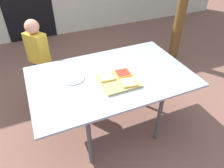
{
  "coord_description": "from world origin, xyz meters",
  "views": [
    {
      "loc": [
        -0.64,
        -1.5,
        1.83
      ],
      "look_at": [
        0.01,
        0.0,
        0.59
      ],
      "focal_mm": 33.41,
      "sensor_mm": 36.0,
      "label": 1
    }
  ],
  "objects_px": {
    "cutting_board": "(118,81)",
    "plate_white_left": "(73,78)",
    "dining_table": "(111,80)",
    "pizza_slice_near_right": "(129,82)",
    "pizza_slice_far_right": "(123,73)",
    "child_left": "(39,57)",
    "pizza_slice_far_left": "(106,77)"
  },
  "relations": [
    {
      "from": "cutting_board",
      "to": "plate_white_left",
      "type": "xyz_separation_m",
      "value": [
        -0.36,
        0.21,
        -0.01
      ]
    },
    {
      "from": "dining_table",
      "to": "pizza_slice_near_right",
      "type": "height_order",
      "value": "pizza_slice_near_right"
    },
    {
      "from": "dining_table",
      "to": "pizza_slice_near_right",
      "type": "relative_size",
      "value": 9.77
    },
    {
      "from": "dining_table",
      "to": "cutting_board",
      "type": "bearing_deg",
      "value": -79.47
    },
    {
      "from": "pizza_slice_far_right",
      "to": "plate_white_left",
      "type": "height_order",
      "value": "pizza_slice_far_right"
    },
    {
      "from": "pizza_slice_far_right",
      "to": "plate_white_left",
      "type": "xyz_separation_m",
      "value": [
        -0.45,
        0.13,
        -0.02
      ]
    },
    {
      "from": "pizza_slice_far_right",
      "to": "child_left",
      "type": "height_order",
      "value": "child_left"
    },
    {
      "from": "child_left",
      "to": "dining_table",
      "type": "bearing_deg",
      "value": -54.76
    },
    {
      "from": "cutting_board",
      "to": "pizza_slice_far_left",
      "type": "xyz_separation_m",
      "value": [
        -0.08,
        0.08,
        0.02
      ]
    },
    {
      "from": "cutting_board",
      "to": "child_left",
      "type": "xyz_separation_m",
      "value": [
        -0.6,
        0.93,
        -0.1
      ]
    },
    {
      "from": "dining_table",
      "to": "child_left",
      "type": "xyz_separation_m",
      "value": [
        -0.58,
        0.81,
        -0.04
      ]
    },
    {
      "from": "pizza_slice_far_left",
      "to": "dining_table",
      "type": "bearing_deg",
      "value": 32.81
    },
    {
      "from": "cutting_board",
      "to": "plate_white_left",
      "type": "bearing_deg",
      "value": 150.27
    },
    {
      "from": "dining_table",
      "to": "child_left",
      "type": "bearing_deg",
      "value": 125.24
    },
    {
      "from": "pizza_slice_far_left",
      "to": "child_left",
      "type": "xyz_separation_m",
      "value": [
        -0.51,
        0.86,
        -0.12
      ]
    },
    {
      "from": "pizza_slice_far_right",
      "to": "child_left",
      "type": "distance_m",
      "value": 1.1
    },
    {
      "from": "plate_white_left",
      "to": "child_left",
      "type": "relative_size",
      "value": 0.2
    },
    {
      "from": "cutting_board",
      "to": "pizza_slice_far_right",
      "type": "height_order",
      "value": "pizza_slice_far_right"
    },
    {
      "from": "pizza_slice_near_right",
      "to": "child_left",
      "type": "distance_m",
      "value": 1.22
    },
    {
      "from": "cutting_board",
      "to": "pizza_slice_far_left",
      "type": "relative_size",
      "value": 2.25
    },
    {
      "from": "dining_table",
      "to": "pizza_slice_far_left",
      "type": "bearing_deg",
      "value": -147.19
    },
    {
      "from": "dining_table",
      "to": "pizza_slice_near_right",
      "type": "xyz_separation_m",
      "value": [
        0.09,
        -0.2,
        0.08
      ]
    },
    {
      "from": "plate_white_left",
      "to": "child_left",
      "type": "distance_m",
      "value": 0.76
    },
    {
      "from": "pizza_slice_near_right",
      "to": "plate_white_left",
      "type": "distance_m",
      "value": 0.52
    },
    {
      "from": "pizza_slice_near_right",
      "to": "pizza_slice_far_right",
      "type": "bearing_deg",
      "value": 84.52
    },
    {
      "from": "pizza_slice_far_left",
      "to": "plate_white_left",
      "type": "distance_m",
      "value": 0.31
    },
    {
      "from": "pizza_slice_far_left",
      "to": "child_left",
      "type": "bearing_deg",
      "value": 120.94
    },
    {
      "from": "dining_table",
      "to": "plate_white_left",
      "type": "bearing_deg",
      "value": 164.92
    },
    {
      "from": "dining_table",
      "to": "plate_white_left",
      "type": "height_order",
      "value": "plate_white_left"
    },
    {
      "from": "dining_table",
      "to": "pizza_slice_far_right",
      "type": "distance_m",
      "value": 0.14
    },
    {
      "from": "pizza_slice_near_right",
      "to": "cutting_board",
      "type": "bearing_deg",
      "value": 130.02
    },
    {
      "from": "dining_table",
      "to": "plate_white_left",
      "type": "xyz_separation_m",
      "value": [
        -0.34,
        0.09,
        0.06
      ]
    }
  ]
}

